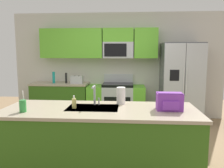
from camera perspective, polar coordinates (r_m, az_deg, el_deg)
ground_plane at (r=3.95m, az=-0.24°, el=-16.48°), size 9.00×9.00×0.00m
kitchen_wall_unit at (r=5.70m, az=-0.06°, el=6.25°), size 5.20×0.43×2.60m
back_counter at (r=5.76m, az=-12.69°, el=-4.16°), size 1.36×0.63×0.90m
range_oven at (r=5.53m, az=1.07°, el=-4.55°), size 1.36×0.61×1.10m
refrigerator at (r=5.50m, az=16.82°, el=0.14°), size 0.90×0.76×1.85m
island_counter at (r=3.15m, az=-3.03°, el=-14.07°), size 2.55×0.97×0.90m
toaster at (r=5.52m, az=-8.76°, el=1.09°), size 0.28×0.16×0.18m
pepper_mill at (r=5.63m, az=-11.39°, el=1.49°), size 0.05×0.05×0.25m
bottle_teal at (r=5.68m, az=-14.35°, el=1.60°), size 0.06×0.06×0.27m
sink_faucet at (r=3.17m, az=-4.35°, el=-2.34°), size 0.08×0.21×0.28m
drink_cup_green at (r=3.03m, az=-21.38°, el=-5.11°), size 0.08×0.08×0.27m
soap_dispenser at (r=3.05m, az=-9.45°, el=-4.74°), size 0.06×0.06×0.17m
paper_towel_roll at (r=3.26m, az=2.24°, el=-2.92°), size 0.12×0.12×0.24m
backpack at (r=3.00m, az=14.16°, el=-4.15°), size 0.32×0.22×0.23m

